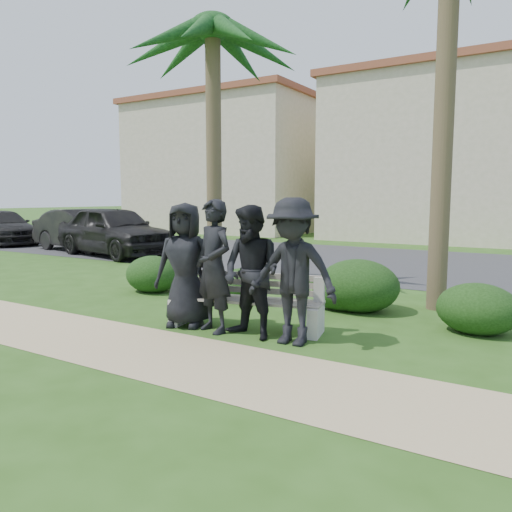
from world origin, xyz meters
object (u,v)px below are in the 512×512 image
at_px(car_a, 114,231).
at_px(car_c, 2,228).
at_px(street_lamp, 214,173).
at_px(man_a, 185,265).
at_px(palm_left, 213,31).
at_px(man_c, 252,272).
at_px(man_d, 293,272).
at_px(man_b, 214,266).
at_px(park_bench, 246,305).
at_px(car_b, 85,230).

relative_size(car_a, car_c, 1.04).
bearing_deg(street_lamp, car_a, -81.24).
xyz_separation_m(man_a, palm_left, (-1.67, 2.99, 4.33)).
xyz_separation_m(man_c, man_d, (0.59, 0.04, 0.05)).
bearing_deg(man_b, palm_left, 143.89).
bearing_deg(man_b, man_a, -166.82).
distance_m(park_bench, man_d, 1.12).
height_order(man_a, man_d, man_d).
height_order(man_b, palm_left, palm_left).
bearing_deg(man_d, man_a, 178.11).
bearing_deg(man_b, man_d, 20.09).
xyz_separation_m(street_lamp, man_b, (9.30, -12.66, -2.02)).
height_order(man_a, man_c, man_a).
bearing_deg(street_lamp, man_c, -51.91).
xyz_separation_m(man_a, man_c, (1.16, -0.03, -0.01)).
distance_m(park_bench, man_c, 0.72).
distance_m(man_b, man_d, 1.20).
relative_size(man_c, man_d, 0.95).
xyz_separation_m(park_bench, car_b, (-10.55, 5.89, 0.38)).
relative_size(park_bench, car_a, 0.48).
distance_m(street_lamp, man_a, 15.49).
bearing_deg(man_c, man_b, -170.01).
height_order(street_lamp, man_a, street_lamp).
bearing_deg(park_bench, palm_left, 120.29).
height_order(street_lamp, park_bench, street_lamp).
height_order(street_lamp, car_a, street_lamp).
bearing_deg(car_c, palm_left, -89.12).
distance_m(man_c, car_b, 12.52).
relative_size(man_b, palm_left, 0.30).
relative_size(man_c, palm_left, 0.29).
xyz_separation_m(street_lamp, man_a, (8.75, -12.61, -2.04)).
bearing_deg(street_lamp, car_c, -133.10).
bearing_deg(man_d, car_a, 146.70).
xyz_separation_m(palm_left, car_c, (-13.05, 3.24, -4.57)).
bearing_deg(palm_left, man_b, -53.86).
height_order(park_bench, car_a, car_a).
distance_m(man_b, car_a, 10.06).
distance_m(street_lamp, car_b, 6.85).
relative_size(street_lamp, man_b, 2.32).
relative_size(man_a, man_c, 1.01).
relative_size(park_bench, car_b, 0.52).
bearing_deg(man_a, car_b, 129.47).
height_order(park_bench, man_c, man_c).
xyz_separation_m(man_c, car_b, (-10.86, 6.24, -0.16)).
bearing_deg(car_b, car_c, 95.84).
height_order(street_lamp, man_d, street_lamp).
bearing_deg(car_a, man_b, -113.58).
distance_m(palm_left, car_a, 7.95).
bearing_deg(man_d, car_b, 149.48).
xyz_separation_m(park_bench, man_c, (0.31, -0.35, 0.54)).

